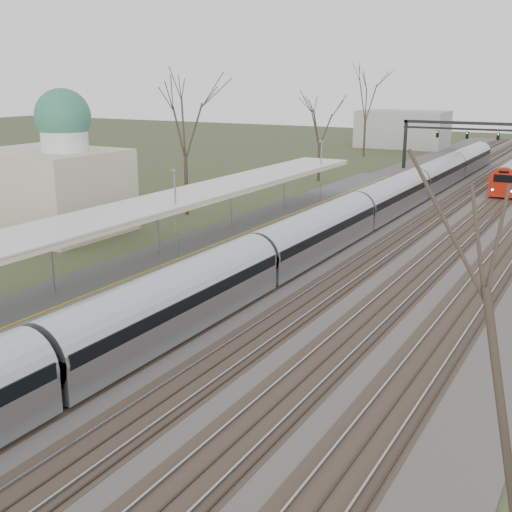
{
  "coord_description": "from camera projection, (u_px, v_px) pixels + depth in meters",
  "views": [
    {
      "loc": [
        13.6,
        5.51,
        10.8
      ],
      "look_at": [
        -2.17,
        33.38,
        2.0
      ],
      "focal_mm": 45.0,
      "sensor_mm": 36.0,
      "label": 1
    }
  ],
  "objects": [
    {
      "name": "dome_building",
      "position": [
        51.0,
        182.0,
        45.91
      ],
      "size": [
        10.0,
        8.0,
        10.3
      ],
      "color": "beige",
      "rests_on": "ground"
    },
    {
      "name": "track_bed",
      "position": [
        417.0,
        221.0,
        50.71
      ],
      "size": [
        24.0,
        160.0,
        0.22
      ],
      "color": "#474442",
      "rests_on": "ground"
    },
    {
      "name": "tree_west_far",
      "position": [
        184.0,
        116.0,
        50.93
      ],
      "size": [
        5.5,
        5.5,
        11.33
      ],
      "color": "#2D231C",
      "rests_on": "ground"
    },
    {
      "name": "train_near",
      "position": [
        356.0,
        213.0,
        46.42
      ],
      "size": [
        2.62,
        90.21,
        3.05
      ],
      "color": "#9EA1A7",
      "rests_on": "ground"
    },
    {
      "name": "signal_gantry",
      "position": [
        492.0,
        132.0,
        74.58
      ],
      "size": [
        21.0,
        0.59,
        6.08
      ],
      "color": "black",
      "rests_on": "ground"
    },
    {
      "name": "canopy",
      "position": [
        145.0,
        208.0,
        35.64
      ],
      "size": [
        4.1,
        50.0,
        3.11
      ],
      "color": "slate",
      "rests_on": "platform"
    },
    {
      "name": "platform",
      "position": [
        193.0,
        250.0,
        40.33
      ],
      "size": [
        3.5,
        69.0,
        1.0
      ],
      "primitive_type": "cube",
      "color": "#9E9B93",
      "rests_on": "ground"
    }
  ]
}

